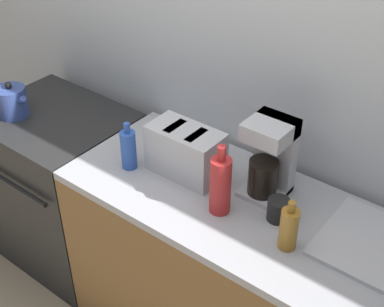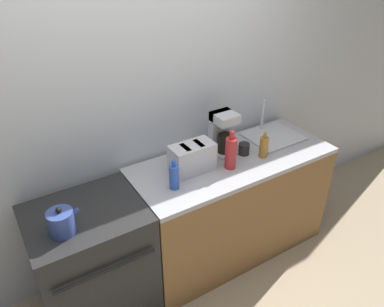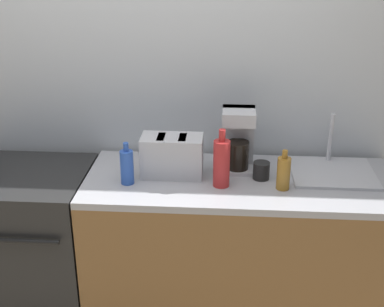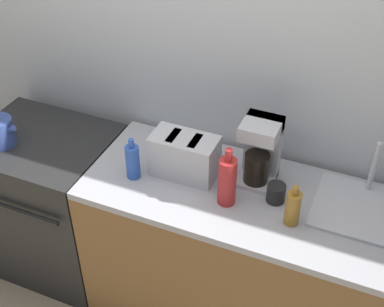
{
  "view_description": "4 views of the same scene",
  "coord_description": "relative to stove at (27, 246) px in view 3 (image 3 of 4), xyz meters",
  "views": [
    {
      "loc": [
        1.36,
        -1.07,
        2.3
      ],
      "look_at": [
        0.25,
        0.35,
        1.03
      ],
      "focal_mm": 50.0,
      "sensor_mm": 36.0,
      "label": 1
    },
    {
      "loc": [
        -0.97,
        -1.57,
        2.44
      ],
      "look_at": [
        0.23,
        0.38,
        1.04
      ],
      "focal_mm": 35.0,
      "sensor_mm": 36.0,
      "label": 2
    },
    {
      "loc": [
        0.5,
        -2.18,
        2.12
      ],
      "look_at": [
        0.32,
        0.39,
        1.03
      ],
      "focal_mm": 50.0,
      "sensor_mm": 36.0,
      "label": 3
    },
    {
      "loc": [
        1.03,
        -1.47,
        2.59
      ],
      "look_at": [
        0.27,
        0.33,
        1.07
      ],
      "focal_mm": 50.0,
      "sensor_mm": 36.0,
      "label": 4
    }
  ],
  "objects": [
    {
      "name": "bottle_amber",
      "position": [
        1.39,
        -0.08,
        0.54
      ],
      "size": [
        0.07,
        0.07,
        0.21
      ],
      "color": "#9E6B23",
      "rests_on": "counter_block"
    },
    {
      "name": "bottle_blue",
      "position": [
        0.61,
        -0.07,
        0.54
      ],
      "size": [
        0.07,
        0.07,
        0.22
      ],
      "color": "#2D56B7",
      "rests_on": "counter_block"
    },
    {
      "name": "wall_back",
      "position": [
        0.61,
        0.4,
        0.83
      ],
      "size": [
        8.0,
        0.05,
        2.6
      ],
      "color": "silver",
      "rests_on": "ground_plane"
    },
    {
      "name": "toaster",
      "position": [
        0.82,
        0.05,
        0.56
      ],
      "size": [
        0.32,
        0.17,
        0.21
      ],
      "color": "#BCBCC1",
      "rests_on": "counter_block"
    },
    {
      "name": "cup_black",
      "position": [
        1.28,
        0.03,
        0.49
      ],
      "size": [
        0.09,
        0.09,
        0.09
      ],
      "color": "black",
      "rests_on": "counter_block"
    },
    {
      "name": "stove",
      "position": [
        0.0,
        0.0,
        0.0
      ],
      "size": [
        0.73,
        0.65,
        0.92
      ],
      "color": "black",
      "rests_on": "ground_plane"
    },
    {
      "name": "counter_block",
      "position": [
        1.18,
        0.02,
        -0.01
      ],
      "size": [
        1.61,
        0.65,
        0.92
      ],
      "color": "brown",
      "rests_on": "ground_plane"
    },
    {
      "name": "bottle_red",
      "position": [
        1.08,
        -0.06,
        0.58
      ],
      "size": [
        0.08,
        0.08,
        0.3
      ],
      "color": "#B72828",
      "rests_on": "counter_block"
    },
    {
      "name": "coffee_maker",
      "position": [
        1.16,
        0.15,
        0.62
      ],
      "size": [
        0.17,
        0.18,
        0.34
      ],
      "color": "#B7B7BC",
      "rests_on": "counter_block"
    },
    {
      "name": "sink_tray",
      "position": [
        1.66,
        0.12,
        0.47
      ],
      "size": [
        0.43,
        0.38,
        0.28
      ],
      "color": "#B7B7BC",
      "rests_on": "counter_block"
    }
  ]
}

